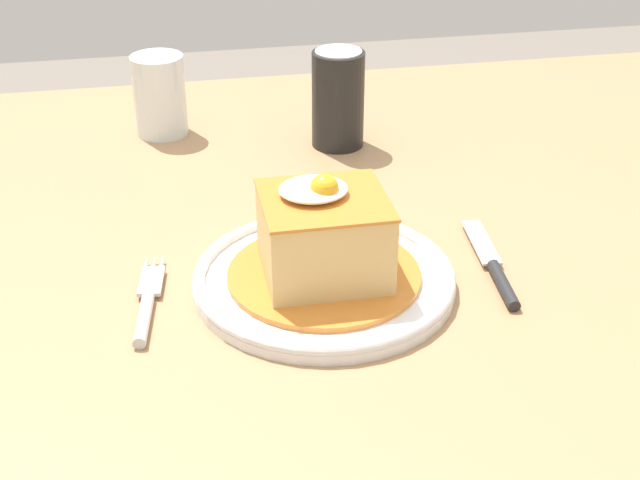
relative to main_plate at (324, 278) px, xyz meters
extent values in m
cube|color=#A87F56|center=(-0.03, 0.06, -0.03)|extent=(1.48, 1.09, 0.04)
cylinder|color=#A87F56|center=(0.63, 0.52, -0.40)|extent=(0.07, 0.07, 0.70)
cylinder|color=white|center=(0.00, 0.00, 0.00)|extent=(0.25, 0.25, 0.01)
torus|color=white|center=(0.00, 0.00, 0.00)|extent=(0.25, 0.25, 0.01)
cylinder|color=orange|center=(0.00, 0.00, 0.00)|extent=(0.19, 0.19, 0.01)
cube|color=#DBB770|center=(0.00, 0.00, 0.04)|extent=(0.11, 0.10, 0.08)
cube|color=orange|center=(0.00, 0.00, 0.08)|extent=(0.12, 0.11, 0.00)
ellipsoid|color=white|center=(-0.01, 0.01, 0.09)|extent=(0.06, 0.06, 0.01)
sphere|color=yellow|center=(0.00, 0.00, 0.10)|extent=(0.03, 0.03, 0.03)
cylinder|color=silver|center=(-0.17, -0.03, 0.00)|extent=(0.02, 0.08, 0.01)
cube|color=silver|center=(-0.16, 0.03, 0.00)|extent=(0.03, 0.05, 0.00)
cylinder|color=silver|center=(-0.15, 0.06, 0.00)|extent=(0.01, 0.03, 0.00)
cylinder|color=silver|center=(-0.16, 0.06, 0.00)|extent=(0.01, 0.03, 0.00)
cylinder|color=silver|center=(-0.17, 0.06, 0.00)|extent=(0.01, 0.03, 0.00)
cylinder|color=#262628|center=(0.17, -0.04, 0.00)|extent=(0.02, 0.08, 0.01)
cube|color=silver|center=(0.17, 0.04, 0.00)|extent=(0.03, 0.09, 0.00)
cylinder|color=black|center=(0.08, 0.33, 0.05)|extent=(0.07, 0.07, 0.12)
cylinder|color=silver|center=(0.08, 0.33, 0.11)|extent=(0.06, 0.06, 0.00)
cylinder|color=silver|center=(-0.14, 0.41, 0.02)|extent=(0.06, 0.06, 0.06)
cylinder|color=silver|center=(-0.14, 0.41, 0.04)|extent=(0.07, 0.07, 0.10)
camera|label=1|loc=(-0.14, -0.71, 0.46)|focal=50.55mm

